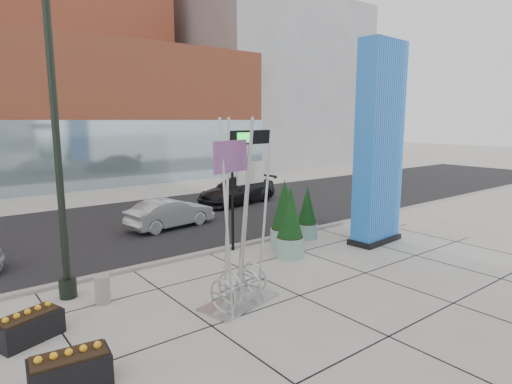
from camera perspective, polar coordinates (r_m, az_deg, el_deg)
ground at (r=12.87m, az=-0.62°, el=-13.35°), size 160.00×160.00×0.00m
street_asphalt at (r=21.31m, az=-17.23°, el=-4.44°), size 80.00×12.00×0.02m
curb_edge at (r=16.01m, az=-9.44°, el=-8.57°), size 80.00×0.30×0.12m
tower_podium at (r=37.33m, az=-25.70°, el=9.41°), size 34.00×10.00×11.00m
tower_glass_front at (r=32.76m, az=-23.48°, el=4.40°), size 34.00×0.60×5.00m
building_grey_parking at (r=53.23m, az=0.72°, el=13.89°), size 20.00×18.00×18.00m
blue_pylon at (r=17.97m, az=16.09°, el=5.67°), size 2.51×1.27×8.08m
lamp_post at (r=12.83m, az=-24.78°, el=2.25°), size 0.59×0.48×8.73m
public_art_sculpture at (r=11.79m, az=-2.17°, el=-8.58°), size 2.45×1.61×5.11m
concrete_bollard at (r=12.82m, az=-19.78°, el=-12.13°), size 0.41×0.41×0.79m
overhead_street_sign at (r=16.59m, az=-0.96°, el=5.97°), size 2.18×0.45×4.62m
round_planter_east at (r=18.40m, az=6.83°, el=-2.87°), size 0.90×0.90×2.26m
round_planter_mid at (r=15.78m, az=4.57°, el=-4.22°), size 1.06×1.06×2.66m
round_planter_west at (r=16.88m, az=3.79°, el=-3.17°), size 1.09×1.09×2.73m
box_planter_north at (r=11.52m, az=-28.03°, el=-15.48°), size 1.55×1.13×0.77m
box_planter_south at (r=9.41m, az=-23.54°, el=-20.89°), size 1.52×0.89×0.79m
car_silver_mid at (r=20.47m, az=-11.33°, el=-2.80°), size 4.35×2.05×1.38m
car_dark_east at (r=25.86m, az=-2.53°, el=0.17°), size 5.72×3.12×1.57m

